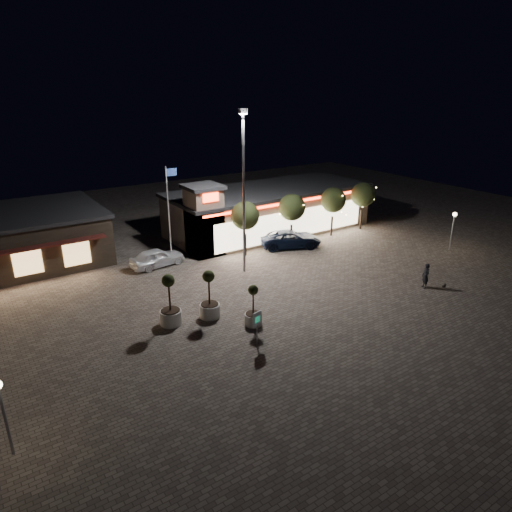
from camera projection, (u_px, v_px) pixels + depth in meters
ground at (285, 318)px, 29.01m from camera, size 90.00×90.00×0.00m
retail_building at (266, 210)px, 45.47m from camera, size 20.40×8.40×6.10m
floodlight_pole at (244, 184)px, 33.80m from camera, size 0.60×0.40×12.38m
flagpole at (169, 207)px, 36.46m from camera, size 0.95×0.10×8.00m
lamp_post_east at (453, 224)px, 40.09m from camera, size 0.36×0.36×3.48m
lamp_post_south at (2, 403)px, 17.49m from camera, size 0.36×0.36×3.48m
string_tree_a at (245, 216)px, 38.39m from camera, size 2.42×2.42×4.79m
string_tree_b at (292, 207)px, 40.99m from camera, size 2.42×2.42×4.79m
string_tree_c at (333, 200)px, 43.59m from camera, size 2.42×2.42×4.79m
string_tree_d at (363, 195)px, 45.66m from camera, size 2.42×2.42×4.79m
pickup_truck at (291, 239)px, 41.44m from camera, size 6.09×4.54×1.54m
white_sedan at (157, 257)px, 37.03m from camera, size 4.59×2.21×1.51m
pedestrian at (426, 276)px, 33.04m from camera, size 0.67×0.79×1.86m
dog at (444, 285)px, 33.11m from camera, size 0.47×0.24×0.25m
planter_left at (170, 309)px, 27.96m from camera, size 1.35×1.35×3.32m
planter_mid at (253, 312)px, 27.96m from camera, size 1.08×1.08×2.66m
planter_right at (210, 303)px, 28.84m from camera, size 1.30×1.30×3.19m
valet_sign at (257, 322)px, 25.57m from camera, size 0.68×0.21×2.06m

